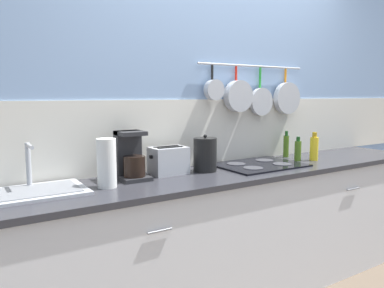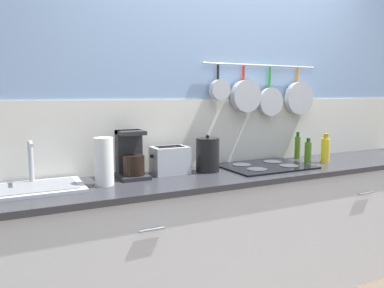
{
  "view_description": "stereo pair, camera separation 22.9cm",
  "coord_description": "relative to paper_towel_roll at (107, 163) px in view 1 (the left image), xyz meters",
  "views": [
    {
      "loc": [
        -1.65,
        -1.92,
        1.4
      ],
      "look_at": [
        -0.44,
        0.0,
        1.1
      ],
      "focal_mm": 35.0,
      "sensor_mm": 36.0,
      "label": 1
    },
    {
      "loc": [
        -1.45,
        -2.03,
        1.4
      ],
      "look_at": [
        -0.44,
        0.0,
        1.1
      ],
      "focal_mm": 35.0,
      "sensor_mm": 36.0,
      "label": 2
    }
  ],
  "objects": [
    {
      "name": "bottle_hot_sauce",
      "position": [
        1.58,
        0.2,
        -0.04
      ],
      "size": [
        0.04,
        0.04,
        0.21
      ],
      "color": "#4C721E",
      "rests_on": "countertop"
    },
    {
      "name": "bottle_dish_soap",
      "position": [
        1.64,
        -0.03,
        -0.04
      ],
      "size": [
        0.06,
        0.06,
        0.22
      ],
      "color": "yellow",
      "rests_on": "countertop"
    },
    {
      "name": "cooktop",
      "position": [
        1.14,
        0.03,
        -0.13
      ],
      "size": [
        0.61,
        0.45,
        0.01
      ],
      "color": "black",
      "rests_on": "countertop"
    },
    {
      "name": "countertop",
      "position": [
        0.97,
        -0.02,
        -0.15
      ],
      "size": [
        3.26,
        0.57,
        0.03
      ],
      "color": "#2D2D33",
      "rests_on": "cabinet_base"
    },
    {
      "name": "coffee_maker",
      "position": [
        0.19,
        0.13,
        -0.01
      ],
      "size": [
        0.17,
        0.21,
        0.29
      ],
      "color": "#262628",
      "rests_on": "countertop"
    },
    {
      "name": "toaster",
      "position": [
        0.45,
        0.13,
        -0.05
      ],
      "size": [
        0.25,
        0.16,
        0.18
      ],
      "color": "#B7BABF",
      "rests_on": "countertop"
    },
    {
      "name": "sink_basin",
      "position": [
        -0.36,
        0.08,
        -0.12
      ],
      "size": [
        0.51,
        0.36,
        0.25
      ],
      "color": "#B7BABF",
      "rests_on": "countertop"
    },
    {
      "name": "bottle_vinegar",
      "position": [
        1.52,
        0.02,
        -0.05
      ],
      "size": [
        0.05,
        0.05,
        0.19
      ],
      "color": "#4C721E",
      "rests_on": "countertop"
    },
    {
      "name": "kettle",
      "position": [
        0.7,
        0.07,
        -0.02
      ],
      "size": [
        0.15,
        0.15,
        0.25
      ],
      "color": "black",
      "rests_on": "countertop"
    },
    {
      "name": "paper_towel_roll",
      "position": [
        0.0,
        0.0,
        0.0
      ],
      "size": [
        0.1,
        0.1,
        0.27
      ],
      "color": "white",
      "rests_on": "countertop"
    },
    {
      "name": "cabinet_base",
      "position": [
        0.97,
        -0.02,
        -0.6
      ],
      "size": [
        3.22,
        0.55,
        0.86
      ],
      "color": "silver",
      "rests_on": "ground_plane"
    },
    {
      "name": "wall_back",
      "position": [
        0.98,
        0.31,
        0.24
      ],
      "size": [
        7.2,
        0.15,
        2.6
      ],
      "color": "#84A3CC",
      "rests_on": "ground_plane"
    }
  ]
}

